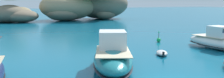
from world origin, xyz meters
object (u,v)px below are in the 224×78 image
at_px(islet_small, 11,13).
at_px(motorboat_teal, 113,57).
at_px(islet_large, 86,5).
at_px(channel_buoy, 159,40).
at_px(motorboat_white, 217,41).
at_px(dinghy_tender, 162,53).

bearing_deg(islet_small, motorboat_teal, -90.59).
height_order(islet_large, motorboat_teal, islet_large).
distance_m(islet_large, channel_buoy, 49.88).
relative_size(islet_large, motorboat_teal, 3.06).
bearing_deg(islet_small, motorboat_white, -75.45).
distance_m(islet_small, motorboat_white, 57.27).
distance_m(islet_small, channel_buoy, 49.30).
distance_m(motorboat_teal, channel_buoy, 16.49).
xyz_separation_m(motorboat_white, channel_buoy, (-2.48, 7.62, -0.55)).
xyz_separation_m(islet_large, motorboat_white, (-6.94, -56.44, -3.39)).
height_order(motorboat_teal, dinghy_tender, motorboat_teal).
xyz_separation_m(islet_small, motorboat_teal, (-0.60, -58.52, -1.33)).
height_order(islet_small, dinghy_tender, islet_small).
height_order(islet_large, dinghy_tender, islet_large).
relative_size(islet_small, motorboat_white, 1.93).
height_order(motorboat_white, channel_buoy, motorboat_white).
bearing_deg(dinghy_tender, channel_buoy, 55.36).
bearing_deg(channel_buoy, islet_large, 79.08).
distance_m(motorboat_white, motorboat_teal, 15.31).
bearing_deg(islet_large, islet_small, -177.24).
height_order(dinghy_tender, channel_buoy, channel_buoy).
bearing_deg(islet_large, motorboat_white, -97.01).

